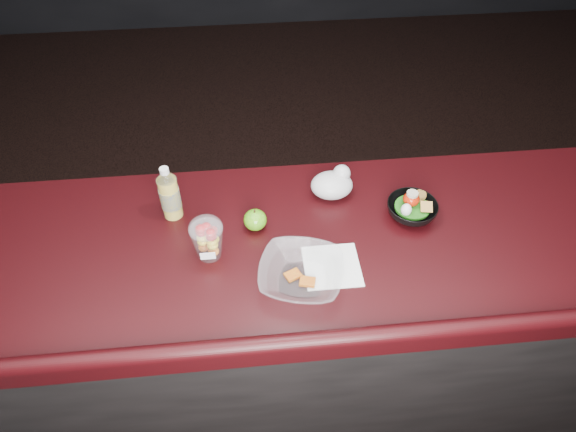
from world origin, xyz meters
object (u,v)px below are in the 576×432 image
(snack_bowl, at_px, (411,209))
(takeout_bowl, at_px, (301,274))
(lemonade_bottle, at_px, (170,196))
(fruit_cup, at_px, (207,238))
(green_apple, at_px, (255,220))

(snack_bowl, height_order, takeout_bowl, snack_bowl)
(lemonade_bottle, height_order, fruit_cup, lemonade_bottle)
(green_apple, distance_m, snack_bowl, 0.49)
(green_apple, xyz_separation_m, takeout_bowl, (0.12, -0.22, -0.00))
(lemonade_bottle, distance_m, takeout_bowl, 0.48)
(lemonade_bottle, distance_m, snack_bowl, 0.75)
(snack_bowl, bearing_deg, lemonade_bottle, 174.13)
(fruit_cup, bearing_deg, green_apple, 34.40)
(green_apple, relative_size, snack_bowl, 0.40)
(lemonade_bottle, distance_m, fruit_cup, 0.21)
(fruit_cup, xyz_separation_m, takeout_bowl, (0.25, -0.12, -0.04))
(green_apple, distance_m, takeout_bowl, 0.25)
(green_apple, bearing_deg, takeout_bowl, -62.05)
(lemonade_bottle, relative_size, takeout_bowl, 0.66)
(lemonade_bottle, relative_size, green_apple, 2.56)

